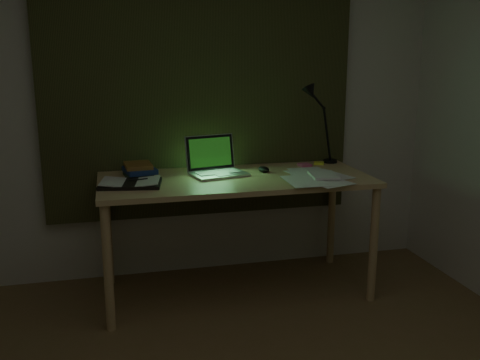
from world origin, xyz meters
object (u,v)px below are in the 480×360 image
(book_stack, at_px, (139,170))
(laptop, at_px, (219,157))
(open_textbook, at_px, (131,183))
(desk_lamp, at_px, (332,125))
(desk, at_px, (236,236))
(loose_papers, at_px, (314,176))

(book_stack, bearing_deg, laptop, -11.02)
(laptop, bearing_deg, book_stack, 155.60)
(open_textbook, xyz_separation_m, desk_lamp, (1.48, 0.38, 0.27))
(desk, distance_m, laptop, 0.55)
(open_textbook, bearing_deg, laptop, 23.00)
(laptop, height_order, loose_papers, laptop)
(book_stack, bearing_deg, loose_papers, -15.60)
(open_textbook, bearing_deg, desk_lamp, 23.26)
(book_stack, bearing_deg, open_textbook, -104.47)
(desk, bearing_deg, loose_papers, -14.55)
(loose_papers, distance_m, desk_lamp, 0.60)
(loose_papers, bearing_deg, desk_lamp, 55.84)
(loose_papers, height_order, desk_lamp, desk_lamp)
(desk, xyz_separation_m, open_textbook, (-0.68, -0.06, 0.42))
(desk, height_order, loose_papers, loose_papers)
(desk, bearing_deg, laptop, 140.20)
(desk_lamp, bearing_deg, desk, -168.84)
(desk, bearing_deg, desk_lamp, 21.25)
(laptop, bearing_deg, desk, -53.18)
(book_stack, height_order, desk_lamp, desk_lamp)
(loose_papers, bearing_deg, open_textbook, 176.84)
(loose_papers, xyz_separation_m, desk_lamp, (0.30, 0.44, 0.27))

